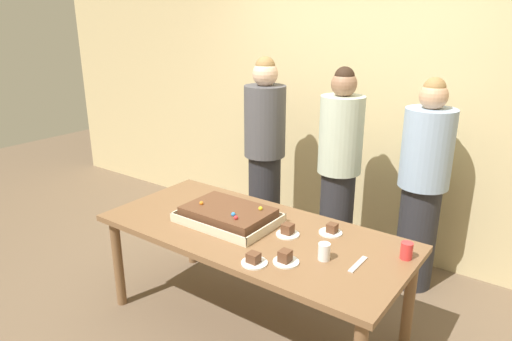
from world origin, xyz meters
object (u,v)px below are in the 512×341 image
object	(u,v)px
sheet_cake	(228,215)
drink_cup_middle	(324,252)
plated_slice_far_right	(331,230)
person_serving_front	(265,154)
plated_slice_near_right	(254,260)
person_striped_tie_right	(423,185)
plated_slice_far_left	(286,259)
drink_cup_nearest	(407,251)
cake_server_utensil	(358,264)
person_green_shirt_behind	(339,172)
party_table	(253,240)
plated_slice_near_left	(288,231)

from	to	relation	value
sheet_cake	drink_cup_middle	xyz separation A→B (m)	(0.77, -0.07, 0.00)
plated_slice_far_right	person_serving_front	bearing A→B (deg)	144.78
plated_slice_near_right	person_striped_tie_right	size ratio (longest dim) A/B	0.09
plated_slice_far_left	drink_cup_nearest	xyz separation A→B (m)	(0.53, 0.45, 0.02)
sheet_cake	cake_server_utensil	bearing A→B (deg)	-0.76
plated_slice_far_right	drink_cup_nearest	xyz separation A→B (m)	(0.50, -0.04, 0.03)
person_green_shirt_behind	person_striped_tie_right	distance (m)	0.63
drink_cup_nearest	person_serving_front	size ratio (longest dim) A/B	0.06
drink_cup_nearest	person_serving_front	xyz separation A→B (m)	(-1.53, 0.77, 0.12)
party_table	person_serving_front	world-z (taller)	person_serving_front
plated_slice_near_left	plated_slice_near_right	bearing A→B (deg)	-84.62
sheet_cake	plated_slice_far_left	bearing A→B (deg)	-20.85
party_table	person_green_shirt_behind	bearing A→B (deg)	82.34
sheet_cake	person_serving_front	world-z (taller)	person_serving_front
party_table	plated_slice_far_left	xyz separation A→B (m)	(0.40, -0.23, 0.10)
sheet_cake	plated_slice_near_right	xyz separation A→B (m)	(0.47, -0.34, -0.03)
drink_cup_middle	person_green_shirt_behind	bearing A→B (deg)	112.50
plated_slice_near_right	person_green_shirt_behind	distance (m)	1.33
party_table	drink_cup_nearest	xyz separation A→B (m)	(0.94, 0.22, 0.13)
party_table	plated_slice_far_left	size ratio (longest dim) A/B	13.58
person_striped_tie_right	party_table	bearing A→B (deg)	6.68
plated_slice_near_right	drink_cup_middle	bearing A→B (deg)	42.82
party_table	sheet_cake	distance (m)	0.24
plated_slice_far_right	person_serving_front	world-z (taller)	person_serving_front
plated_slice_far_left	person_serving_front	world-z (taller)	person_serving_front
plated_slice_far_right	person_green_shirt_behind	distance (m)	0.79
plated_slice_near_right	person_striped_tie_right	xyz separation A→B (m)	(0.46, 1.51, 0.10)
person_serving_front	drink_cup_middle	bearing A→B (deg)	26.03
person_serving_front	person_striped_tie_right	bearing A→B (deg)	76.24
sheet_cake	person_green_shirt_behind	bearing A→B (deg)	70.90
plated_slice_far_left	sheet_cake	bearing A→B (deg)	159.15
plated_slice_far_left	person_green_shirt_behind	distance (m)	1.24
sheet_cake	plated_slice_far_left	xyz separation A→B (m)	(0.61, -0.23, -0.02)
sheet_cake	cake_server_utensil	world-z (taller)	sheet_cake
person_striped_tie_right	plated_slice_near_right	bearing A→B (deg)	21.65
plated_slice_far_right	plated_slice_near_right	bearing A→B (deg)	-106.36
party_table	plated_slice_far_left	distance (m)	0.48
plated_slice_near_left	plated_slice_far_right	world-z (taller)	plated_slice_near_left
party_table	person_green_shirt_behind	size ratio (longest dim) A/B	1.20
plated_slice_far_right	drink_cup_nearest	world-z (taller)	drink_cup_nearest
plated_slice_near_left	plated_slice_far_left	xyz separation A→B (m)	(0.18, -0.30, 0.00)
plated_slice_far_left	person_green_shirt_behind	size ratio (longest dim) A/B	0.09
plated_slice_far_right	drink_cup_middle	world-z (taller)	drink_cup_middle
sheet_cake	person_serving_front	distance (m)	1.06
drink_cup_middle	person_striped_tie_right	xyz separation A→B (m)	(0.17, 1.23, 0.07)
drink_cup_nearest	person_striped_tie_right	world-z (taller)	person_striped_tie_right
sheet_cake	cake_server_utensil	size ratio (longest dim) A/B	3.22
plated_slice_far_left	person_striped_tie_right	bearing A→B (deg)	76.86
plated_slice_near_right	cake_server_utensil	size ratio (longest dim) A/B	0.75
party_table	plated_slice_near_left	xyz separation A→B (m)	(0.23, 0.07, 0.10)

